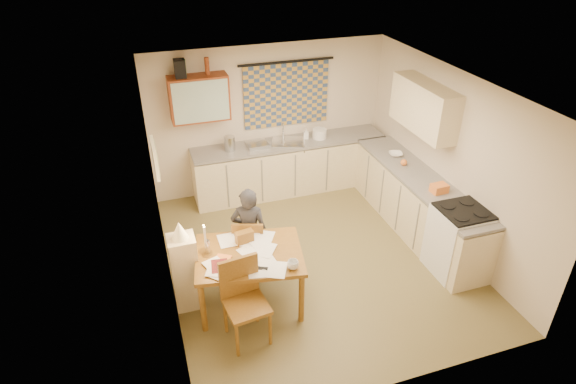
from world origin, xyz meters
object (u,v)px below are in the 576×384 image
object	(u,v)px
shelf_stand	(185,272)
person	(249,232)
counter_back	(290,167)
chair_far	(250,255)
counter_right	(416,204)
dining_table	(250,277)
stove	(457,241)

from	to	relation	value
shelf_stand	person	bearing A→B (deg)	22.12
counter_back	chair_far	world-z (taller)	counter_back
chair_far	shelf_stand	size ratio (longest dim) A/B	0.87
counter_right	shelf_stand	world-z (taller)	shelf_stand
dining_table	chair_far	size ratio (longest dim) A/B	1.61
stove	shelf_stand	distance (m)	3.57
counter_right	person	xyz separation A→B (m)	(-2.64, -0.21, 0.20)
stove	shelf_stand	bearing A→B (deg)	172.62
stove	person	size ratio (longest dim) A/B	0.74
person	shelf_stand	size ratio (longest dim) A/B	1.28
counter_back	counter_right	bearing A→B (deg)	-50.78
dining_table	shelf_stand	size ratio (longest dim) A/B	1.40
shelf_stand	counter_right	bearing A→B (deg)	9.23
chair_far	person	distance (m)	0.38
person	shelf_stand	distance (m)	0.98
counter_right	stove	world-z (taller)	stove
dining_table	person	bearing A→B (deg)	86.24
counter_back	chair_far	xyz separation A→B (m)	(-1.22, -1.96, -0.18)
counter_right	person	size ratio (longest dim) A/B	2.26
dining_table	person	size ratio (longest dim) A/B	1.09
counter_back	shelf_stand	xyz separation A→B (m)	(-2.11, -2.33, 0.06)
person	counter_right	bearing A→B (deg)	-154.83
dining_table	stove	bearing A→B (deg)	5.00
chair_far	shelf_stand	world-z (taller)	shelf_stand
counter_right	shelf_stand	bearing A→B (deg)	-170.77
stove	dining_table	xyz separation A→B (m)	(-2.78, 0.27, -0.10)
stove	person	world-z (taller)	person
counter_right	person	distance (m)	2.66
stove	counter_right	bearing A→B (deg)	90.00
counter_back	shelf_stand	size ratio (longest dim) A/B	3.25
counter_right	stove	xyz separation A→B (m)	(0.00, -1.03, 0.03)
counter_right	dining_table	xyz separation A→B (m)	(-2.78, -0.76, -0.07)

